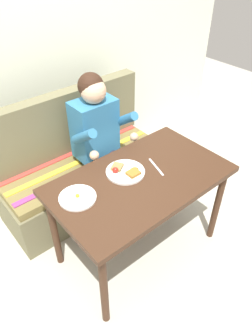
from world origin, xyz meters
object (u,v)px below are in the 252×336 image
(person, at_px, (100,134))
(couch, at_px, (81,170))
(plate_eggs, at_px, (78,197))
(knife, at_px, (156,167))
(table, at_px, (140,187))
(plate_breakfast, at_px, (125,171))

(person, bearing_deg, couch, 120.22)
(plate_eggs, xyz_separation_m, knife, (0.58, -0.09, -0.01))
(couch, height_order, plate_eggs, couch)
(table, height_order, person, person)
(plate_eggs, bearing_deg, couch, 57.37)
(plate_eggs, bearing_deg, plate_breakfast, 0.35)
(table, xyz_separation_m, plate_breakfast, (-0.05, 0.10, 0.09))
(knife, bearing_deg, plate_breakfast, 172.58)
(table, distance_m, plate_eggs, 0.45)
(plate_breakfast, bearing_deg, person, 73.15)
(knife, bearing_deg, couch, 118.10)
(plate_breakfast, xyz_separation_m, plate_eggs, (-0.38, -0.00, -0.00))
(couch, xyz_separation_m, plate_breakfast, (-0.05, -0.66, 0.41))
(couch, distance_m, plate_breakfast, 0.78)
(plate_eggs, height_order, knife, plate_eggs)
(person, distance_m, plate_eggs, 0.72)
(person, bearing_deg, plate_breakfast, -106.85)
(table, height_order, plate_breakfast, plate_breakfast)
(table, height_order, plate_eggs, plate_eggs)
(plate_breakfast, relative_size, knife, 1.31)
(couch, xyz_separation_m, person, (0.10, -0.17, 0.41))
(plate_eggs, bearing_deg, table, -13.33)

